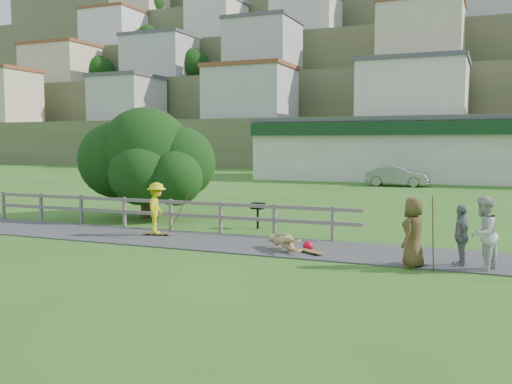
# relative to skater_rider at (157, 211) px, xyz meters

# --- Properties ---
(ground) EXTENTS (260.00, 260.00, 0.00)m
(ground) POSITION_rel_skater_rider_xyz_m (3.63, -1.80, -0.86)
(ground) COLOR #2B631C
(ground) RESTS_ON ground
(path) EXTENTS (34.00, 3.00, 0.04)m
(path) POSITION_rel_skater_rider_xyz_m (3.63, -0.30, -0.84)
(path) COLOR #363638
(path) RESTS_ON ground
(fence) EXTENTS (15.05, 0.10, 1.10)m
(fence) POSITION_rel_skater_rider_xyz_m (-0.99, 1.50, -0.13)
(fence) COLOR slate
(fence) RESTS_ON ground
(strip_mall) EXTENTS (32.50, 10.75, 5.10)m
(strip_mall) POSITION_rel_skater_rider_xyz_m (7.63, 33.14, 1.72)
(strip_mall) COLOR beige
(strip_mall) RESTS_ON ground
(hillside) EXTENTS (220.00, 67.00, 47.50)m
(hillside) POSITION_rel_skater_rider_xyz_m (3.63, 89.51, 13.56)
(hillside) COLOR #4D5C36
(hillside) RESTS_ON ground
(skater_rider) EXTENTS (0.98, 1.26, 1.71)m
(skater_rider) POSITION_rel_skater_rider_xyz_m (0.00, 0.00, 0.00)
(skater_rider) COLOR yellow
(skater_rider) RESTS_ON ground
(skater_fallen) EXTENTS (1.32, 1.43, 0.57)m
(skater_fallen) POSITION_rel_skater_rider_xyz_m (4.85, -0.93, -0.57)
(skater_fallen) COLOR tan
(skater_fallen) RESTS_ON ground
(spectator_a) EXTENTS (0.99, 1.09, 1.84)m
(spectator_a) POSITION_rel_skater_rider_xyz_m (10.14, -1.41, 0.06)
(spectator_a) COLOR beige
(spectator_a) RESTS_ON ground
(spectator_b) EXTENTS (0.65, 1.01, 1.59)m
(spectator_b) POSITION_rel_skater_rider_xyz_m (9.63, -1.09, -0.06)
(spectator_b) COLOR gray
(spectator_b) RESTS_ON ground
(spectator_c) EXTENTS (0.76, 0.98, 1.77)m
(spectator_c) POSITION_rel_skater_rider_xyz_m (8.53, -1.62, 0.03)
(spectator_c) COLOR brown
(spectator_c) RESTS_ON ground
(car_silver) EXTENTS (4.45, 1.61, 1.46)m
(car_silver) POSITION_rel_skater_rider_xyz_m (4.04, 25.38, -0.13)
(car_silver) COLOR gray
(car_silver) RESTS_ON ground
(tree) EXTENTS (6.08, 6.08, 3.90)m
(tree) POSITION_rel_skater_rider_xyz_m (-2.97, 3.90, 1.09)
(tree) COLOR black
(tree) RESTS_ON ground
(bbq) EXTENTS (0.48, 0.38, 0.95)m
(bbq) POSITION_rel_skater_rider_xyz_m (2.46, 2.88, -0.38)
(bbq) COLOR black
(bbq) RESTS_ON ground
(longboard_rider) EXTENTS (0.97, 0.42, 0.10)m
(longboard_rider) POSITION_rel_skater_rider_xyz_m (-0.00, 0.00, -0.80)
(longboard_rider) COLOR brown
(longboard_rider) RESTS_ON ground
(longboard_fallen) EXTENTS (0.92, 0.71, 0.11)m
(longboard_fallen) POSITION_rel_skater_rider_xyz_m (5.65, -1.03, -0.80)
(longboard_fallen) COLOR brown
(longboard_fallen) RESTS_ON ground
(helmet) EXTENTS (0.32, 0.32, 0.32)m
(helmet) POSITION_rel_skater_rider_xyz_m (5.45, -0.58, -0.70)
(helmet) COLOR red
(helmet) RESTS_ON ground
(pole_rider) EXTENTS (0.03, 0.03, 1.73)m
(pole_rider) POSITION_rel_skater_rider_xyz_m (0.60, 0.40, 0.01)
(pole_rider) COLOR #523420
(pole_rider) RESTS_ON ground
(pole_spec_left) EXTENTS (0.03, 0.03, 1.87)m
(pole_spec_left) POSITION_rel_skater_rider_xyz_m (9.02, -1.89, 0.08)
(pole_spec_left) COLOR #523420
(pole_spec_left) RESTS_ON ground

